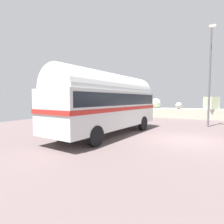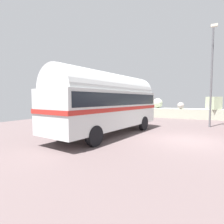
% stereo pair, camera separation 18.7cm
% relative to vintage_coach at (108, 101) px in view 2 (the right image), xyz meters
% --- Properties ---
extents(ground, '(32.00, 26.00, 0.02)m').
position_rel_vintage_coach_xyz_m(ground, '(4.36, 0.38, -2.04)').
color(ground, '#5E4E4E').
extents(breakwater, '(31.36, 2.07, 2.43)m').
position_rel_vintage_coach_xyz_m(breakwater, '(4.56, 12.17, -1.34)').
color(breakwater, '#B4B6A1').
rests_on(breakwater, ground).
extents(vintage_coach, '(3.70, 8.85, 3.70)m').
position_rel_vintage_coach_xyz_m(vintage_coach, '(0.00, 0.00, 0.00)').
color(vintage_coach, black).
rests_on(vintage_coach, ground).
extents(lamp_post, '(0.44, 0.85, 7.50)m').
position_rel_vintage_coach_xyz_m(lamp_post, '(5.67, 5.99, 2.12)').
color(lamp_post, '#5B5B60').
rests_on(lamp_post, ground).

